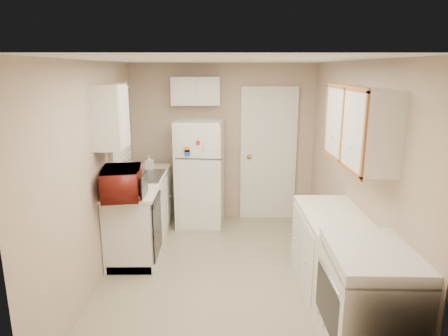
{
  "coord_description": "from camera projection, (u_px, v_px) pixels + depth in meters",
  "views": [
    {
      "loc": [
        -0.05,
        -4.17,
        2.31
      ],
      "look_at": [
        0.0,
        0.5,
        1.15
      ],
      "focal_mm": 32.0,
      "sensor_mm": 36.0,
      "label": 1
    }
  ],
  "objects": [
    {
      "name": "floor",
      "position": [
        224.0,
        275.0,
        4.6
      ],
      "size": [
        3.8,
        3.8,
        0.0
      ],
      "primitive_type": "plane",
      "color": "#B2A98E",
      "rests_on": "ground"
    },
    {
      "name": "ceiling",
      "position": [
        225.0,
        60.0,
        4.02
      ],
      "size": [
        3.8,
        3.8,
        0.0
      ],
      "primitive_type": "plane",
      "color": "white",
      "rests_on": "floor"
    },
    {
      "name": "wall_left",
      "position": [
        95.0,
        175.0,
        4.3
      ],
      "size": [
        3.8,
        3.8,
        0.0
      ],
      "primitive_type": "plane",
      "color": "tan",
      "rests_on": "floor"
    },
    {
      "name": "wall_right",
      "position": [
        353.0,
        174.0,
        4.33
      ],
      "size": [
        3.8,
        3.8,
        0.0
      ],
      "primitive_type": "plane",
      "color": "tan",
      "rests_on": "floor"
    },
    {
      "name": "wall_back",
      "position": [
        223.0,
        143.0,
        6.16
      ],
      "size": [
        2.8,
        2.8,
        0.0
      ],
      "primitive_type": "plane",
      "color": "tan",
      "rests_on": "floor"
    },
    {
      "name": "wall_front",
      "position": [
        228.0,
        254.0,
        2.47
      ],
      "size": [
        2.8,
        2.8,
        0.0
      ],
      "primitive_type": "plane",
      "color": "tan",
      "rests_on": "floor"
    },
    {
      "name": "left_counter",
      "position": [
        142.0,
        211.0,
        5.36
      ],
      "size": [
        0.6,
        1.8,
        0.9
      ],
      "primitive_type": "cube",
      "color": "silver",
      "rests_on": "floor"
    },
    {
      "name": "dishwasher",
      "position": [
        157.0,
        226.0,
        4.77
      ],
      "size": [
        0.03,
        0.58,
        0.72
      ],
      "primitive_type": "cube",
      "color": "black",
      "rests_on": "floor"
    },
    {
      "name": "sink",
      "position": [
        143.0,
        179.0,
        5.4
      ],
      "size": [
        0.54,
        0.74,
        0.16
      ],
      "primitive_type": "cube",
      "color": "gray",
      "rests_on": "left_counter"
    },
    {
      "name": "microwave",
      "position": [
        122.0,
        185.0,
        4.48
      ],
      "size": [
        0.65,
        0.42,
        0.4
      ],
      "primitive_type": "imported",
      "rotation": [
        0.0,
        0.0,
        1.72
      ],
      "color": "maroon",
      "rests_on": "left_counter"
    },
    {
      "name": "soap_bottle",
      "position": [
        149.0,
        163.0,
        5.73
      ],
      "size": [
        0.12,
        0.12,
        0.21
      ],
      "primitive_type": "imported",
      "rotation": [
        0.0,
        0.0,
        -0.26
      ],
      "color": "white",
      "rests_on": "left_counter"
    },
    {
      "name": "window_blinds",
      "position": [
        120.0,
        125.0,
        5.22
      ],
      "size": [
        0.1,
        0.98,
        1.08
      ],
      "primitive_type": "cube",
      "color": "silver",
      "rests_on": "wall_left"
    },
    {
      "name": "upper_cabinet_left",
      "position": [
        110.0,
        117.0,
        4.37
      ],
      "size": [
        0.3,
        0.45,
        0.7
      ],
      "primitive_type": "cube",
      "color": "silver",
      "rests_on": "wall_left"
    },
    {
      "name": "refrigerator",
      "position": [
        200.0,
        174.0,
        5.92
      ],
      "size": [
        0.72,
        0.7,
        1.6
      ],
      "primitive_type": "cube",
      "rotation": [
        0.0,
        0.0,
        -0.1
      ],
      "color": "silver",
      "rests_on": "floor"
    },
    {
      "name": "cabinet_over_fridge",
      "position": [
        196.0,
        91.0,
        5.81
      ],
      "size": [
        0.7,
        0.3,
        0.4
      ],
      "primitive_type": "cube",
      "color": "silver",
      "rests_on": "wall_back"
    },
    {
      "name": "interior_door",
      "position": [
        268.0,
        155.0,
        6.17
      ],
      "size": [
        0.86,
        0.06,
        2.08
      ],
      "primitive_type": "cube",
      "color": "silver",
      "rests_on": "floor"
    },
    {
      "name": "right_counter",
      "position": [
        343.0,
        274.0,
        3.73
      ],
      "size": [
        0.6,
        2.0,
        0.9
      ],
      "primitive_type": "cube",
      "color": "silver",
      "rests_on": "floor"
    },
    {
      "name": "stove",
      "position": [
        371.0,
        307.0,
        3.11
      ],
      "size": [
        0.7,
        0.85,
        1.01
      ],
      "primitive_type": "cube",
      "rotation": [
        0.0,
        0.0,
        -0.04
      ],
      "color": "silver",
      "rests_on": "floor"
    },
    {
      "name": "upper_cabinet_right",
      "position": [
        360.0,
        126.0,
        3.7
      ],
      "size": [
        0.3,
        1.2,
        0.7
      ],
      "primitive_type": "cube",
      "color": "silver",
      "rests_on": "wall_right"
    }
  ]
}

